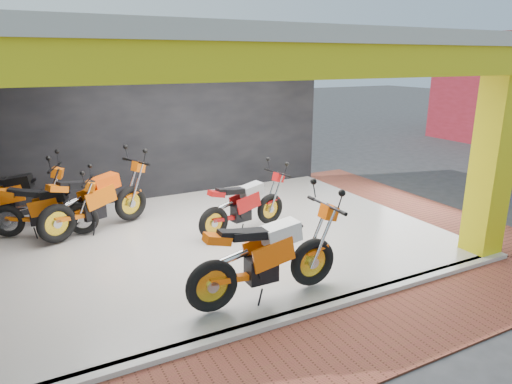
# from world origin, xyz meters

# --- Properties ---
(ground) EXTENTS (80.00, 80.00, 0.00)m
(ground) POSITION_xyz_m (0.00, 0.00, 0.00)
(ground) COLOR #2D2D30
(ground) RESTS_ON ground
(showroom_floor) EXTENTS (8.00, 6.00, 0.10)m
(showroom_floor) POSITION_xyz_m (0.00, 2.00, 0.05)
(showroom_floor) COLOR white
(showroom_floor) RESTS_ON ground
(showroom_ceiling) EXTENTS (8.40, 6.40, 0.20)m
(showroom_ceiling) POSITION_xyz_m (0.00, 2.00, 3.60)
(showroom_ceiling) COLOR beige
(showroom_ceiling) RESTS_ON corner_column
(back_wall) EXTENTS (8.20, 0.20, 3.50)m
(back_wall) POSITION_xyz_m (0.00, 5.10, 1.75)
(back_wall) COLOR black
(back_wall) RESTS_ON ground
(corner_column) EXTENTS (0.50, 0.50, 3.50)m
(corner_column) POSITION_xyz_m (3.75, -0.75, 1.75)
(corner_column) COLOR yellow
(corner_column) RESTS_ON ground
(header_beam_front) EXTENTS (8.40, 0.30, 0.40)m
(header_beam_front) POSITION_xyz_m (0.00, -1.00, 3.30)
(header_beam_front) COLOR yellow
(header_beam_front) RESTS_ON corner_column
(header_beam_right) EXTENTS (0.30, 6.40, 0.40)m
(header_beam_right) POSITION_xyz_m (4.00, 2.00, 3.30)
(header_beam_right) COLOR yellow
(header_beam_right) RESTS_ON corner_column
(floor_kerb) EXTENTS (8.00, 0.20, 0.10)m
(floor_kerb) POSITION_xyz_m (0.00, -1.02, 0.05)
(floor_kerb) COLOR white
(floor_kerb) RESTS_ON ground
(paver_front) EXTENTS (9.00, 1.40, 0.03)m
(paver_front) POSITION_xyz_m (0.00, -1.80, 0.01)
(paver_front) COLOR brown
(paver_front) RESTS_ON ground
(paver_right) EXTENTS (1.40, 7.00, 0.03)m
(paver_right) POSITION_xyz_m (4.80, 2.00, 0.01)
(paver_right) COLOR brown
(paver_right) RESTS_ON ground
(moto_hero) EXTENTS (2.43, 0.91, 1.48)m
(moto_hero) POSITION_xyz_m (0.37, -0.50, 0.84)
(moto_hero) COLOR #FF600A
(moto_hero) RESTS_ON showroom_floor
(moto_row_a) EXTENTS (2.18, 1.12, 1.27)m
(moto_row_a) POSITION_xyz_m (1.10, 2.06, 0.73)
(moto_row_a) COLOR red
(moto_row_a) RESTS_ON showroom_floor
(moto_row_b) EXTENTS (2.20, 1.47, 1.26)m
(moto_row_b) POSITION_xyz_m (-2.32, 3.21, 0.73)
(moto_row_b) COLOR #DD5D09
(moto_row_b) RESTS_ON showroom_floor
(moto_row_c) EXTENTS (2.57, 1.72, 1.48)m
(moto_row_c) POSITION_xyz_m (-1.33, 3.55, 0.84)
(moto_row_c) COLOR #E66009
(moto_row_c) RESTS_ON showroom_floor
(moto_row_d) EXTENTS (2.46, 1.55, 1.41)m
(moto_row_d) POSITION_xyz_m (-2.82, 4.15, 0.80)
(moto_row_d) COLOR #FF670A
(moto_row_d) RESTS_ON showroom_floor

